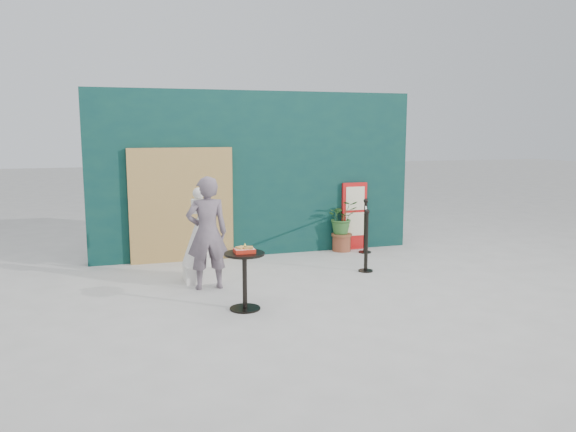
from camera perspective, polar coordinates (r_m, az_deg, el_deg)
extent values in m
plane|color=#ADAAA5|center=(7.70, 2.73, -8.69)|extent=(60.00, 60.00, 0.00)
cube|color=#0A2D2D|center=(10.38, -3.25, 4.30)|extent=(6.00, 0.30, 3.00)
cube|color=tan|center=(9.98, -10.74, 1.08)|extent=(1.80, 0.08, 2.00)
imported|color=slate|center=(8.20, -8.21, -1.73)|extent=(0.60, 0.40, 1.65)
cube|color=red|center=(10.93, 6.73, -0.01)|extent=(0.50, 0.06, 1.30)
cube|color=beige|center=(10.85, 6.84, 1.79)|extent=(0.38, 0.02, 0.45)
cube|color=beige|center=(10.92, 6.79, -0.82)|extent=(0.38, 0.02, 0.45)
cube|color=red|center=(10.99, 6.76, -2.62)|extent=(0.38, 0.02, 0.18)
cube|color=white|center=(8.80, -8.89, -5.65)|extent=(0.48, 0.48, 0.26)
cone|color=silver|center=(8.68, -8.98, -2.27)|extent=(0.56, 0.56, 0.79)
cylinder|color=silver|center=(8.60, -9.06, 1.01)|extent=(0.23, 0.23, 0.21)
sphere|color=beige|center=(8.58, -9.09, 2.29)|extent=(0.18, 0.18, 0.18)
cylinder|color=black|center=(7.40, -4.38, -9.34)|extent=(0.40, 0.40, 0.02)
cylinder|color=black|center=(7.30, -4.42, -6.73)|extent=(0.06, 0.06, 0.72)
cylinder|color=black|center=(7.21, -4.45, -3.86)|extent=(0.52, 0.52, 0.03)
cube|color=red|center=(7.20, -4.45, -3.55)|extent=(0.26, 0.19, 0.05)
cube|color=red|center=(7.20, -4.46, -3.33)|extent=(0.24, 0.17, 0.00)
cube|color=#E0BD51|center=(7.19, -4.79, -3.22)|extent=(0.15, 0.14, 0.02)
cube|color=#C29346|center=(7.18, -4.03, -3.22)|extent=(0.13, 0.13, 0.02)
cone|color=yellow|center=(7.24, -4.40, -2.99)|extent=(0.06, 0.06, 0.06)
cylinder|color=brown|center=(10.82, 5.46, -2.79)|extent=(0.35, 0.35, 0.29)
cylinder|color=brown|center=(10.79, 5.47, -1.91)|extent=(0.39, 0.39, 0.05)
imported|color=#31622A|center=(10.73, 5.50, -0.10)|extent=(0.58, 0.50, 0.64)
cylinder|color=black|center=(9.36, 7.88, -5.53)|extent=(0.24, 0.24, 0.02)
cylinder|color=black|center=(9.25, 7.94, -2.70)|extent=(0.06, 0.06, 0.96)
sphere|color=black|center=(9.17, 8.01, 0.42)|extent=(0.09, 0.09, 0.09)
cylinder|color=black|center=(10.75, 7.81, -3.65)|extent=(0.24, 0.24, 0.02)
cylinder|color=black|center=(10.66, 7.86, -1.18)|extent=(0.06, 0.06, 0.96)
sphere|color=black|center=(10.59, 7.92, 1.54)|extent=(0.09, 0.09, 0.09)
cylinder|color=white|center=(9.89, 7.95, 0.39)|extent=(0.63, 1.31, 0.03)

